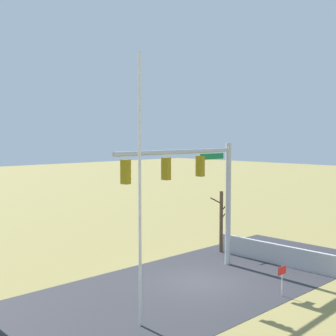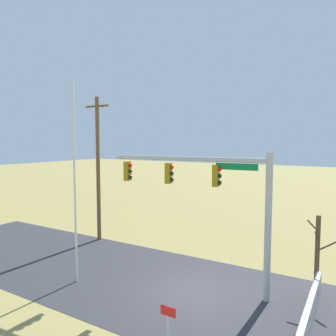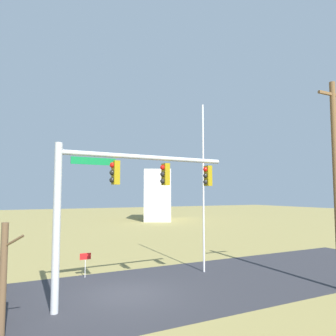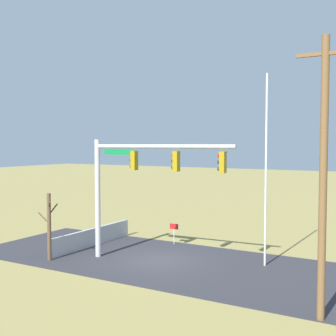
# 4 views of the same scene
# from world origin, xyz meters

# --- Properties ---
(ground_plane) EXTENTS (160.00, 160.00, 0.00)m
(ground_plane) POSITION_xyz_m (0.00, 0.00, 0.00)
(ground_plane) COLOR olive
(road_surface) EXTENTS (28.00, 8.00, 0.01)m
(road_surface) POSITION_xyz_m (-4.00, 0.00, 0.01)
(road_surface) COLOR #2D2D33
(road_surface) RESTS_ON ground_plane
(sidewalk_corner) EXTENTS (6.00, 6.00, 0.01)m
(sidewalk_corner) POSITION_xyz_m (4.11, 0.97, 0.00)
(sidewalk_corner) COLOR #B7B5AD
(sidewalk_corner) RESTS_ON ground_plane
(retaining_fence) EXTENTS (0.20, 6.80, 1.03)m
(retaining_fence) POSITION_xyz_m (4.91, -0.75, 0.51)
(retaining_fence) COLOR #A8A8AD
(retaining_fence) RESTS_ON ground_plane
(signal_mast) EXTENTS (7.61, 0.68, 6.15)m
(signal_mast) POSITION_xyz_m (0.75, 0.85, 4.44)
(signal_mast) COLOR #B2B5BA
(signal_mast) RESTS_ON ground_plane
(flagpole) EXTENTS (0.10, 0.10, 9.29)m
(flagpole) POSITION_xyz_m (-5.03, -1.70, 4.64)
(flagpole) COLOR silver
(flagpole) RESTS_ON ground_plane
(utility_pole) EXTENTS (1.90, 0.26, 9.47)m
(utility_pole) POSITION_xyz_m (-8.65, 3.76, 4.90)
(utility_pole) COLOR brown
(utility_pole) RESTS_ON ground_plane
(bare_tree) EXTENTS (1.27, 1.02, 3.43)m
(bare_tree) POSITION_xyz_m (4.80, 2.78, 1.78)
(bare_tree) COLOR brown
(bare_tree) RESTS_ON ground_plane
(open_sign) EXTENTS (0.56, 0.04, 1.22)m
(open_sign) POSITION_xyz_m (1.01, -3.49, 0.91)
(open_sign) COLOR silver
(open_sign) RESTS_ON ground_plane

